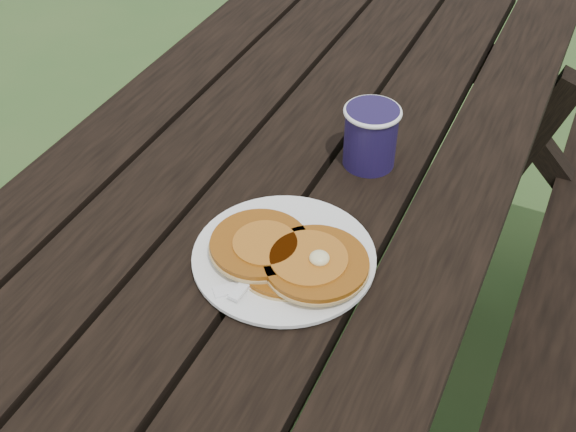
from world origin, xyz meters
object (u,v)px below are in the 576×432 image
at_px(pancake_stack, 289,256).
at_px(coffee_cup, 371,133).
at_px(picnic_table, 274,323).
at_px(plate, 284,258).

relative_size(pancake_stack, coffee_cup, 2.19).
xyz_separation_m(picnic_table, coffee_cup, (0.14, 0.09, 0.44)).
distance_m(picnic_table, plate, 0.44).
xyz_separation_m(picnic_table, plate, (0.11, -0.17, 0.39)).
relative_size(plate, coffee_cup, 2.43).
height_order(picnic_table, coffee_cup, coffee_cup).
distance_m(pancake_stack, coffee_cup, 0.28).
bearing_deg(coffee_cup, picnic_table, -145.68).
relative_size(picnic_table, plate, 7.06).
bearing_deg(coffee_cup, plate, -96.18).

